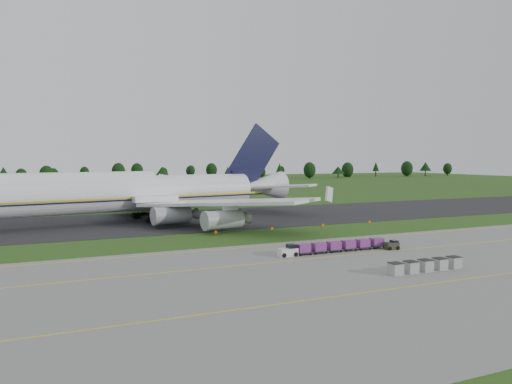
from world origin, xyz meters
name	(u,v)px	position (x,y,z in m)	size (l,w,h in m)	color
ground	(264,236)	(0.00, 0.00, 0.00)	(600.00, 600.00, 0.00)	#244514
apron	(379,275)	(0.00, -34.00, 0.03)	(300.00, 52.00, 0.06)	slate
taxiway	(214,219)	(0.00, 28.00, 0.04)	(300.00, 40.00, 0.08)	black
apron_markings	(347,264)	(0.00, -26.98, 0.06)	(300.00, 30.20, 0.01)	#DFBA0D
tree_line	(111,172)	(3.11, 219.63, 5.81)	(527.82, 23.06, 11.12)	black
aircraft	(125,193)	(-20.20, 30.18, 6.68)	(83.62, 80.27, 23.39)	silver
baggage_train	(332,246)	(2.67, -19.05, 0.94)	(18.53, 1.68, 1.62)	silver
utility_cart	(392,246)	(12.54, -20.99, 0.62)	(2.21, 1.47, 1.15)	#2B2D1F
uld_row	(426,265)	(6.58, -34.90, 0.83)	(11.14, 1.54, 1.52)	gray
edge_markers	(298,227)	(10.59, 6.00, 0.27)	(36.34, 0.30, 0.60)	#F15907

